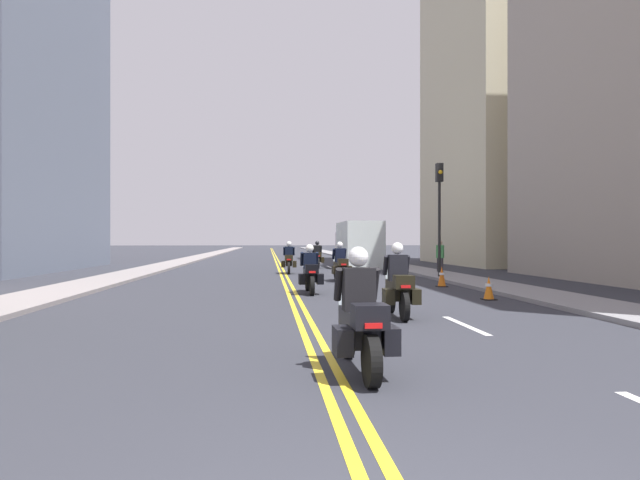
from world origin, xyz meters
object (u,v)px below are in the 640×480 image
traffic_cone_1 (489,288)px  traffic_light_near (439,200)px  motorcycle_4 (289,261)px  motorcycle_5 (317,257)px  parked_truck (358,247)px  motorcycle_0 (360,323)px  motorcycle_1 (398,287)px  motorcycle_3 (340,266)px  motorcycle_2 (310,273)px  traffic_cone_0 (442,277)px  pedestrian_1 (440,257)px

traffic_cone_1 → traffic_light_near: traffic_light_near is taller
motorcycle_4 → motorcycle_5: 5.70m
motorcycle_5 → parked_truck: (2.60, 0.82, 0.61)m
motorcycle_0 → motorcycle_5: 26.28m
motorcycle_0 → motorcycle_1: size_ratio=1.08×
motorcycle_4 → motorcycle_3: bearing=-68.4°
motorcycle_1 → motorcycle_5: (0.17, 21.36, -0.01)m
motorcycle_5 → parked_truck: parked_truck is taller
motorcycle_0 → traffic_light_near: (6.24, 16.27, 2.80)m
motorcycle_0 → traffic_cone_1: motorcycle_0 is taller
motorcycle_0 → motorcycle_3: 15.50m
motorcycle_2 → traffic_cone_1: (4.88, -2.31, -0.31)m
traffic_cone_0 → parked_truck: parked_truck is taller
motorcycle_2 → parked_truck: size_ratio=0.34×
motorcycle_1 → traffic_cone_1: bearing=45.4°
motorcycle_0 → parked_truck: 27.41m
motorcycle_1 → pedestrian_1: (5.71, 14.85, 0.19)m
motorcycle_2 → motorcycle_3: (1.63, 4.99, 0.01)m
traffic_cone_0 → parked_truck: 14.63m
motorcycle_0 → motorcycle_1: 5.14m
motorcycle_0 → motorcycle_3: motorcycle_3 is taller
pedestrian_1 → parked_truck: 7.91m
motorcycle_2 → traffic_cone_0: size_ratio=2.98×
motorcycle_5 → motorcycle_0: bearing=-92.6°
motorcycle_3 → parked_truck: 11.96m
motorcycle_5 → pedestrian_1: (5.54, -6.51, 0.20)m
motorcycle_3 → traffic_cone_1: motorcycle_3 is taller
motorcycle_2 → parked_truck: (4.27, 16.63, 0.64)m
motorcycle_0 → traffic_cone_1: (5.05, 8.09, -0.31)m
parked_truck → motorcycle_3: bearing=-102.8°
motorcycle_3 → pedestrian_1: bearing=34.8°
motorcycle_5 → traffic_light_near: 11.23m
traffic_cone_1 → traffic_light_near: bearing=81.7°
motorcycle_1 → motorcycle_4: size_ratio=0.96×
motorcycle_4 → motorcycle_0: bearing=-87.2°
pedestrian_1 → traffic_cone_0: bearing=101.3°
motorcycle_1 → traffic_cone_0: bearing=67.4°
motorcycle_5 → traffic_cone_0: bearing=-75.3°
traffic_cone_0 → motorcycle_5: bearing=103.3°
traffic_cone_1 → pedestrian_1: size_ratio=0.40×
traffic_cone_0 → pedestrian_1: (2.27, 7.26, 0.49)m
motorcycle_2 → motorcycle_3: bearing=71.2°
motorcycle_2 → motorcycle_5: size_ratio=0.97×
motorcycle_4 → parked_truck: bearing=56.4°
motorcycle_3 → pedestrian_1: 7.06m
motorcycle_3 → motorcycle_4: motorcycle_4 is taller
motorcycle_0 → traffic_cone_1: size_ratio=3.39×
motorcycle_1 → traffic_cone_0: 8.35m
motorcycle_0 → pedestrian_1: (7.38, 19.71, 0.22)m
motorcycle_3 → pedestrian_1: (5.58, 4.32, 0.21)m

